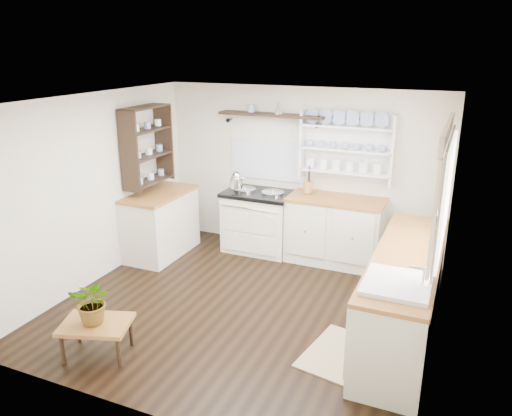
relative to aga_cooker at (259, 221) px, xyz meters
name	(u,v)px	position (x,y,z in m)	size (l,w,h in m)	color
floor	(245,306)	(0.50, -1.57, -0.44)	(4.00, 3.80, 0.01)	black
wall_back	(301,171)	(0.50, 0.33, 0.71)	(4.00, 0.02, 2.30)	beige
wall_right	(443,237)	(2.50, -1.57, 0.71)	(0.02, 3.80, 2.30)	beige
wall_left	(95,189)	(-1.50, -1.57, 0.71)	(0.02, 3.80, 2.30)	beige
ceiling	(244,100)	(0.50, -1.57, 1.86)	(4.00, 3.80, 0.01)	white
window	(444,189)	(2.45, -1.42, 1.12)	(0.08, 1.55, 1.22)	white
aga_cooker	(259,221)	(0.00, 0.00, 0.00)	(0.97, 0.68, 0.90)	white
back_cabinets	(335,230)	(1.10, 0.03, 0.02)	(1.27, 0.63, 0.90)	beige
right_cabinets	(404,294)	(2.20, -1.47, 0.02)	(0.62, 2.43, 0.90)	beige
belfast_sink	(396,297)	(2.20, -2.22, 0.36)	(0.55, 0.60, 0.45)	white
left_cabinets	(161,223)	(-1.20, -0.67, 0.02)	(0.62, 1.13, 0.90)	beige
plate_rack	(348,146)	(1.15, 0.29, 1.11)	(1.20, 0.22, 0.90)	white
high_shelf	(272,115)	(0.10, 0.21, 1.47)	(1.50, 0.29, 0.16)	black
left_shelving	(147,145)	(-1.34, -0.67, 1.11)	(0.28, 0.80, 1.05)	black
kettle	(237,180)	(-0.28, -0.12, 0.60)	(0.19, 0.19, 0.23)	silver
utensil_crock	(308,187)	(0.68, 0.11, 0.55)	(0.13, 0.13, 0.15)	#A8703D
center_table	(96,327)	(-0.41, -2.97, -0.14)	(0.74, 0.63, 0.34)	brown
potted_plant	(93,302)	(-0.41, -2.97, 0.12)	(0.40, 0.34, 0.44)	#3F7233
floor_rug	(338,353)	(1.71, -2.06, -0.43)	(0.55, 0.85, 0.02)	#978257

